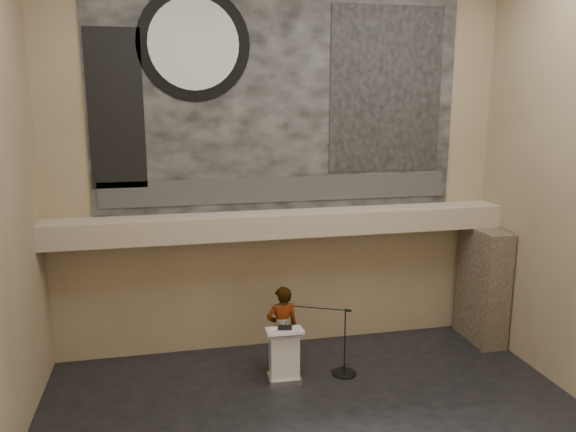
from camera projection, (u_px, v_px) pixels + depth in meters
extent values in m
cube|color=#877355|center=(280.00, 162.00, 12.32)|extent=(10.00, 0.02, 8.50)
cube|color=#877355|center=(473.00, 268.00, 4.68)|extent=(10.00, 0.02, 8.50)
cube|color=gray|center=(284.00, 224.00, 12.21)|extent=(10.00, 0.80, 0.50)
cylinder|color=#B2893D|center=(211.00, 240.00, 11.89)|extent=(0.04, 0.04, 0.06)
cylinder|color=#B2893D|center=(367.00, 232.00, 12.62)|extent=(0.04, 0.04, 0.06)
cube|color=black|center=(280.00, 95.00, 11.99)|extent=(8.00, 0.05, 5.00)
cube|color=#2D2D2D|center=(281.00, 189.00, 12.38)|extent=(7.76, 0.02, 0.55)
cylinder|color=black|center=(194.00, 44.00, 11.37)|extent=(2.30, 0.02, 2.30)
cylinder|color=silver|center=(194.00, 44.00, 11.35)|extent=(1.84, 0.02, 1.84)
cube|color=black|center=(386.00, 90.00, 12.44)|extent=(2.60, 0.02, 3.60)
cube|color=black|center=(116.00, 110.00, 11.31)|extent=(1.10, 0.02, 3.20)
cube|color=#433629|center=(483.00, 285.00, 13.09)|extent=(0.60, 1.40, 2.70)
cube|color=silver|center=(284.00, 377.00, 11.45)|extent=(0.68, 0.53, 0.08)
cube|color=white|center=(284.00, 354.00, 11.34)|extent=(0.60, 0.43, 0.96)
cube|color=white|center=(284.00, 331.00, 11.22)|extent=(0.76, 0.56, 0.13)
cube|color=black|center=(285.00, 328.00, 11.23)|extent=(0.32, 0.28, 0.04)
cube|color=white|center=(276.00, 330.00, 11.17)|extent=(0.21, 0.28, 0.00)
imported|color=white|center=(282.00, 329.00, 11.68)|extent=(0.70, 0.49, 1.85)
cylinder|color=black|center=(344.00, 373.00, 11.69)|extent=(0.52, 0.52, 0.02)
cylinder|color=black|center=(345.00, 341.00, 11.54)|extent=(0.03, 0.03, 1.44)
cylinder|color=black|center=(317.00, 308.00, 11.52)|extent=(1.18, 0.57, 0.02)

